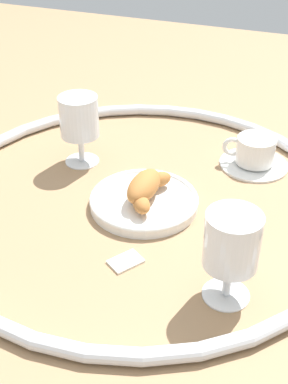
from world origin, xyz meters
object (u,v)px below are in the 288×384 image
object	(u,v)px
croissant_large	(146,187)
juice_glass_right	(79,119)
pastry_plate	(144,201)
coffee_cup_near	(254,154)
sugar_packet	(126,260)
juice_glass_left	(232,243)

from	to	relation	value
croissant_large	juice_glass_right	xyz separation A→B (m)	(-0.10, -0.18, 0.05)
pastry_plate	croissant_large	world-z (taller)	croissant_large
coffee_cup_near	sugar_packet	distance (m)	0.38
juice_glass_left	sugar_packet	size ratio (longest dim) A/B	2.80
pastry_plate	coffee_cup_near	xyz separation A→B (m)	(-0.21, 0.15, 0.01)
pastry_plate	sugar_packet	bearing A→B (deg)	10.86
croissant_large	sugar_packet	bearing A→B (deg)	9.68
pastry_plate	juice_glass_right	xyz separation A→B (m)	(-0.10, -0.17, 0.08)
pastry_plate	juice_glass_left	bearing A→B (deg)	49.40
croissant_large	juice_glass_left	xyz separation A→B (m)	(0.16, 0.19, 0.05)
pastry_plate	coffee_cup_near	distance (m)	0.26
croissant_large	juice_glass_left	size ratio (longest dim) A/B	0.98
juice_glass_right	coffee_cup_near	bearing A→B (deg)	109.07
pastry_plate	juice_glass_right	world-z (taller)	juice_glass_right
coffee_cup_near	croissant_large	bearing A→B (deg)	-34.92
juice_glass_right	juice_glass_left	bearing A→B (deg)	54.20
juice_glass_left	pastry_plate	bearing A→B (deg)	-130.60
croissant_large	juice_glass_right	bearing A→B (deg)	-119.40
coffee_cup_near	sugar_packet	world-z (taller)	coffee_cup_near
coffee_cup_near	juice_glass_left	xyz separation A→B (m)	(0.37, 0.04, 0.07)
pastry_plate	coffee_cup_near	size ratio (longest dim) A/B	1.41
pastry_plate	sugar_packet	distance (m)	0.15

